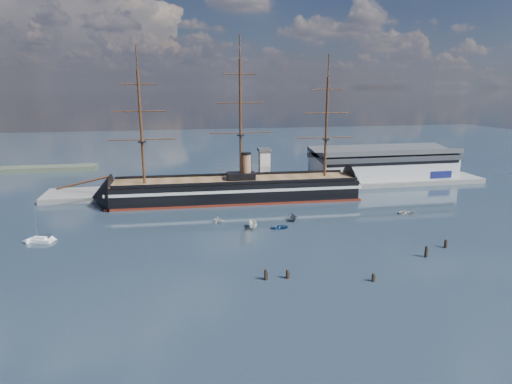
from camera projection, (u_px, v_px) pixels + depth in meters
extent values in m
plane|color=#233545|center=(277.00, 214.00, 139.68)|extent=(600.00, 600.00, 0.00)
cube|color=slate|center=(279.00, 188.00, 175.90)|extent=(180.00, 18.00, 2.00)
cube|color=#B7BABC|center=(383.00, 165.00, 187.42)|extent=(62.00, 20.00, 10.00)
cube|color=#3F4247|center=(384.00, 153.00, 186.09)|extent=(63.00, 21.00, 2.00)
cube|color=silver|center=(264.00, 168.00, 169.54)|extent=(4.00, 4.00, 14.00)
cube|color=#3F4247|center=(264.00, 150.00, 167.76)|extent=(5.00, 5.00, 1.00)
cube|color=black|center=(236.00, 190.00, 155.70)|extent=(88.60, 19.70, 7.00)
cube|color=silver|center=(236.00, 187.00, 155.42)|extent=(90.61, 20.03, 1.00)
cube|color=maroon|center=(236.00, 199.00, 156.57)|extent=(90.60, 19.99, 0.90)
cone|color=black|center=(102.00, 197.00, 146.68)|extent=(14.65, 16.26, 15.68)
cone|color=black|center=(355.00, 185.00, 164.86)|extent=(11.65, 16.13, 15.68)
cube|color=brown|center=(236.00, 180.00, 154.85)|extent=(88.54, 18.42, 0.40)
cube|color=black|center=(241.00, 176.00, 154.90)|extent=(10.24, 6.42, 2.50)
cylinder|color=#B77C54|center=(246.00, 166.00, 154.47)|extent=(3.20, 3.20, 9.00)
cylinder|color=#381E0F|center=(83.00, 183.00, 144.35)|extent=(17.77, 1.45, 4.43)
cylinder|color=#381E0F|center=(141.00, 128.00, 144.04)|extent=(0.90, 0.90, 38.00)
cylinder|color=#381E0F|center=(240.00, 121.00, 150.21)|extent=(0.90, 0.90, 42.00)
cylinder|color=#381E0F|center=(326.00, 128.00, 157.17)|extent=(0.90, 0.90, 36.00)
cube|color=white|center=(40.00, 241.00, 114.14)|extent=(6.79, 4.16, 0.87)
cube|color=white|center=(40.00, 238.00, 113.97)|extent=(3.76, 2.56, 0.70)
cylinder|color=#B2B2B7|center=(36.00, 222.00, 112.81)|extent=(0.14, 0.14, 9.59)
imported|color=white|center=(253.00, 229.00, 124.99)|extent=(7.09, 3.16, 2.75)
imported|color=#255189|center=(280.00, 229.00, 125.16)|extent=(1.44, 3.22, 1.47)
imported|color=slate|center=(293.00, 221.00, 132.65)|extent=(5.83, 2.18, 2.32)
imported|color=white|center=(218.00, 223.00, 130.43)|extent=(6.33, 5.91, 2.22)
imported|color=beige|center=(406.00, 214.00, 139.52)|extent=(1.91, 3.35, 1.47)
cylinder|color=black|center=(265.00, 280.00, 91.77)|extent=(0.64, 0.64, 3.08)
cylinder|color=black|center=(373.00, 281.00, 91.05)|extent=(0.64, 0.64, 2.50)
cylinder|color=black|center=(425.00, 257.00, 104.07)|extent=(0.64, 0.64, 3.52)
cylinder|color=black|center=(445.00, 248.00, 110.14)|extent=(0.64, 0.64, 2.92)
cylinder|color=black|center=(287.00, 278.00, 92.45)|extent=(0.64, 0.64, 2.70)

